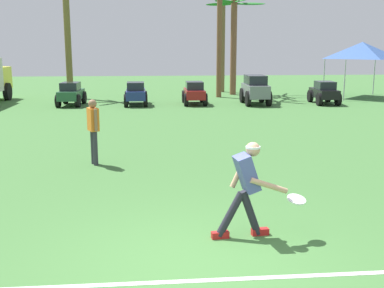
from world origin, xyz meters
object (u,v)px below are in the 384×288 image
(parked_car_slot_a, at_px, (71,94))
(parked_car_slot_b, at_px, (136,93))
(frisbee_thrower, at_px, (246,184))
(palm_tree_right_of_centre, at_px, (223,20))
(teammate_near_sideline, at_px, (93,126))
(palm_tree_far_right, at_px, (234,38))
(palm_tree_left_of_centre, at_px, (220,20))
(palm_tree_far_left, at_px, (67,24))
(frisbee_in_flight, at_px, (296,199))
(parked_car_slot_c, at_px, (194,93))
(parked_car_slot_e, at_px, (324,92))
(parked_car_slot_d, at_px, (255,89))
(event_tent, at_px, (362,50))

(parked_car_slot_a, relative_size, parked_car_slot_b, 1.01)
(frisbee_thrower, xyz_separation_m, palm_tree_right_of_centre, (3.03, 22.68, 3.48))
(parked_car_slot_b, bearing_deg, frisbee_thrower, -82.84)
(teammate_near_sideline, height_order, palm_tree_far_right, palm_tree_far_right)
(teammate_near_sideline, xyz_separation_m, palm_tree_left_of_centre, (5.14, 14.98, 3.22))
(palm_tree_far_left, height_order, palm_tree_far_right, palm_tree_far_left)
(frisbee_in_flight, height_order, palm_tree_far_left, palm_tree_far_left)
(frisbee_thrower, height_order, parked_car_slot_c, frisbee_thrower)
(frisbee_in_flight, distance_m, palm_tree_far_right, 21.46)
(parked_car_slot_b, bearing_deg, palm_tree_left_of_centre, 36.24)
(frisbee_in_flight, distance_m, palm_tree_right_of_centre, 23.21)
(teammate_near_sideline, bearing_deg, parked_car_slot_b, 86.72)
(parked_car_slot_e, distance_m, palm_tree_right_of_centre, 8.57)
(parked_car_slot_e, xyz_separation_m, palm_tree_far_right, (-3.66, 4.90, 2.66))
(palm_tree_right_of_centre, bearing_deg, teammate_near_sideline, -107.74)
(frisbee_thrower, bearing_deg, parked_car_slot_e, 66.29)
(parked_car_slot_d, bearing_deg, frisbee_thrower, -102.80)
(parked_car_slot_c, xyz_separation_m, parked_car_slot_e, (6.32, -0.37, 0.00))
(teammate_near_sideline, distance_m, parked_car_slot_c, 12.31)
(frisbee_in_flight, bearing_deg, teammate_near_sideline, 125.76)
(palm_tree_left_of_centre, bearing_deg, parked_car_slot_c, -117.57)
(palm_tree_left_of_centre, bearing_deg, parked_car_slot_a, -157.33)
(event_tent, bearing_deg, parked_car_slot_b, -168.66)
(teammate_near_sideline, height_order, parked_car_slot_c, teammate_near_sideline)
(frisbee_in_flight, distance_m, event_tent, 21.20)
(parked_car_slot_c, height_order, event_tent, event_tent)
(frisbee_in_flight, xyz_separation_m, palm_tree_far_right, (2.69, 21.12, 2.64))
(frisbee_thrower, bearing_deg, event_tent, 61.87)
(teammate_near_sideline, relative_size, parked_car_slot_c, 0.71)
(frisbee_in_flight, height_order, teammate_near_sideline, teammate_near_sideline)
(frisbee_thrower, distance_m, parked_car_slot_b, 16.52)
(parked_car_slot_c, bearing_deg, teammate_near_sideline, -106.43)
(parked_car_slot_b, relative_size, parked_car_slot_c, 1.01)
(teammate_near_sideline, distance_m, parked_car_slot_a, 12.08)
(frisbee_in_flight, xyz_separation_m, parked_car_slot_a, (-5.84, 16.63, -0.03))
(frisbee_thrower, relative_size, parked_car_slot_b, 0.65)
(parked_car_slot_a, height_order, parked_car_slot_e, same)
(teammate_near_sideline, relative_size, parked_car_slot_d, 0.66)
(event_tent, bearing_deg, frisbee_in_flight, -116.24)
(palm_tree_right_of_centre, bearing_deg, frisbee_thrower, -97.61)
(frisbee_thrower, distance_m, frisbee_in_flight, 0.77)
(parked_car_slot_a, distance_m, parked_car_slot_c, 5.87)
(palm_tree_left_of_centre, height_order, event_tent, palm_tree_left_of_centre)
(parked_car_slot_b, relative_size, parked_car_slot_d, 0.94)
(teammate_near_sideline, bearing_deg, palm_tree_far_left, 100.92)
(parked_car_slot_a, xyz_separation_m, parked_car_slot_c, (5.87, -0.04, 0.00))
(frisbee_thrower, bearing_deg, palm_tree_right_of_centre, 82.39)
(frisbee_thrower, distance_m, parked_car_slot_e, 17.60)
(frisbee_in_flight, distance_m, parked_car_slot_d, 16.59)
(teammate_near_sideline, relative_size, event_tent, 0.50)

